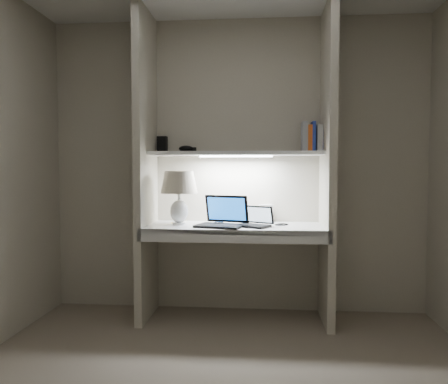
# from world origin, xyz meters

# --- Properties ---
(back_wall) EXTENTS (3.20, 0.01, 2.50)m
(back_wall) POSITION_xyz_m (0.00, 1.50, 1.25)
(back_wall) COLOR beige
(back_wall) RESTS_ON floor
(alcove_panel_left) EXTENTS (0.06, 0.55, 2.50)m
(alcove_panel_left) POSITION_xyz_m (-0.73, 1.23, 1.25)
(alcove_panel_left) COLOR beige
(alcove_panel_left) RESTS_ON floor
(alcove_panel_right) EXTENTS (0.06, 0.55, 2.50)m
(alcove_panel_right) POSITION_xyz_m (0.73, 1.23, 1.25)
(alcove_panel_right) COLOR beige
(alcove_panel_right) RESTS_ON floor
(desk) EXTENTS (1.40, 0.55, 0.04)m
(desk) POSITION_xyz_m (0.00, 1.23, 0.75)
(desk) COLOR white
(desk) RESTS_ON alcove_panel_left
(desk_apron) EXTENTS (1.46, 0.03, 0.10)m
(desk_apron) POSITION_xyz_m (0.00, 0.96, 0.72)
(desk_apron) COLOR silver
(desk_apron) RESTS_ON desk
(shelf) EXTENTS (1.40, 0.36, 0.03)m
(shelf) POSITION_xyz_m (0.00, 1.32, 1.35)
(shelf) COLOR silver
(shelf) RESTS_ON back_wall
(strip_light) EXTENTS (0.60, 0.04, 0.02)m
(strip_light) POSITION_xyz_m (0.00, 1.32, 1.33)
(strip_light) COLOR white
(strip_light) RESTS_ON shelf
(table_lamp) EXTENTS (0.30, 0.30, 0.44)m
(table_lamp) POSITION_xyz_m (-0.45, 1.21, 1.06)
(table_lamp) COLOR white
(table_lamp) RESTS_ON desk
(laptop_main) EXTENTS (0.43, 0.39, 0.24)m
(laptop_main) POSITION_xyz_m (-0.10, 1.16, 0.82)
(laptop_main) COLOR black
(laptop_main) RESTS_ON desk
(laptop_netbook) EXTENTS (0.32, 0.31, 0.16)m
(laptop_netbook) POSITION_xyz_m (0.16, 1.16, 0.81)
(laptop_netbook) COLOR black
(laptop_netbook) RESTS_ON desk
(speaker) EXTENTS (0.13, 0.11, 0.15)m
(speaker) POSITION_xyz_m (0.25, 1.45, 0.85)
(speaker) COLOR silver
(speaker) RESTS_ON desk
(mouse) EXTENTS (0.09, 0.06, 0.03)m
(mouse) POSITION_xyz_m (-0.13, 1.20, 0.79)
(mouse) COLOR black
(mouse) RESTS_ON desk
(cable_coil) EXTENTS (0.09, 0.09, 0.01)m
(cable_coil) POSITION_xyz_m (0.38, 1.27, 0.78)
(cable_coil) COLOR black
(cable_coil) RESTS_ON desk
(sticky_note) EXTENTS (0.07, 0.07, 0.00)m
(sticky_note) POSITION_xyz_m (-0.51, 1.32, 0.77)
(sticky_note) COLOR gold
(sticky_note) RESTS_ON desk
(book_row) EXTENTS (0.23, 0.16, 0.24)m
(book_row) POSITION_xyz_m (0.65, 1.35, 1.48)
(book_row) COLOR silver
(book_row) RESTS_ON shelf
(shelf_box) EXTENTS (0.08, 0.06, 0.14)m
(shelf_box) POSITION_xyz_m (-0.64, 1.43, 1.43)
(shelf_box) COLOR black
(shelf_box) RESTS_ON shelf
(shelf_gadget) EXTENTS (0.13, 0.09, 0.05)m
(shelf_gadget) POSITION_xyz_m (-0.42, 1.36, 1.39)
(shelf_gadget) COLOR black
(shelf_gadget) RESTS_ON shelf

